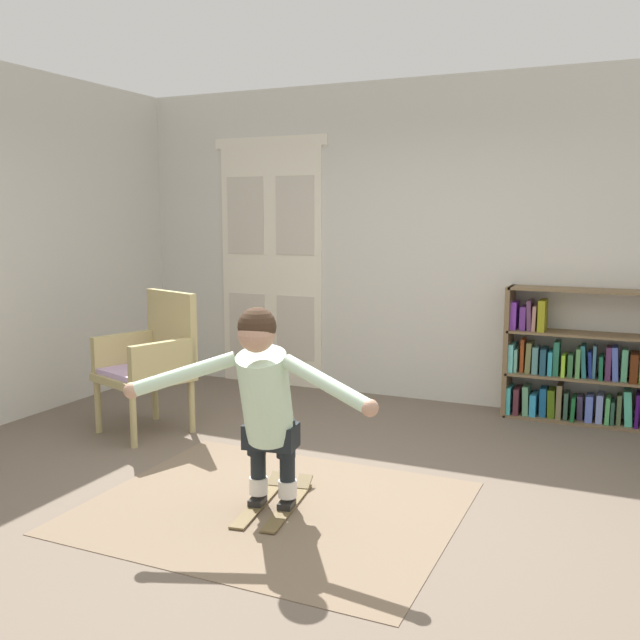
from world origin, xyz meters
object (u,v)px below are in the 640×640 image
object	(u,v)px
bookshelf	(610,372)
skis_pair	(275,502)
person_skier	(264,395)
wicker_chair	(152,359)

from	to	relation	value
bookshelf	skis_pair	world-z (taller)	bookshelf
bookshelf	person_skier	world-z (taller)	person_skier
bookshelf	person_skier	xyz separation A→B (m)	(-1.69, -2.72, 0.27)
bookshelf	person_skier	distance (m)	3.22
bookshelf	wicker_chair	world-z (taller)	bookshelf
skis_pair	person_skier	distance (m)	0.71
skis_pair	person_skier	world-z (taller)	person_skier
wicker_chair	skis_pair	xyz separation A→B (m)	(1.57, -0.91, -0.56)
bookshelf	person_skier	bearing A→B (deg)	-121.91
bookshelf	wicker_chair	bearing A→B (deg)	-153.29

